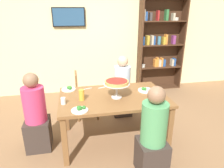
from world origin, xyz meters
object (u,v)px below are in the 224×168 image
object	(u,v)px
salad_plate_far_diner	(80,109)
water_glass_clear_near	(63,101)
dining_table	(113,102)
diner_far_right	(122,90)
salad_plate_near_diner	(69,89)
cutlery_knife_near	(86,89)
diner_head_west	(36,118)
chair_far_left	(83,93)
water_glass_clear_far	(122,83)
television	(69,17)
cutlery_fork_near	(103,87)
bookshelf	(160,44)
diner_near_right	(153,139)
deep_dish_pizza_stand	(117,83)
salad_plate_spare	(145,90)
beer_glass_amber_tall	(82,95)

from	to	relation	value
salad_plate_far_diner	water_glass_clear_near	bearing A→B (deg)	131.39
dining_table	diner_far_right	world-z (taller)	diner_far_right
salad_plate_near_diner	salad_plate_far_diner	world-z (taller)	salad_plate_near_diner
salad_plate_far_diner	cutlery_knife_near	world-z (taller)	salad_plate_far_diner
dining_table	diner_head_west	size ratio (longest dim) A/B	1.34
chair_far_left	water_glass_clear_far	xyz separation A→B (m)	(0.62, -0.44, 0.31)
television	cutlery_fork_near	xyz separation A→B (m)	(0.48, -1.74, -1.02)
salad_plate_far_diner	bookshelf	bearing A→B (deg)	48.96
diner_head_west	diner_near_right	xyz separation A→B (m)	(1.42, -0.78, 0.00)
salad_plate_near_diner	salad_plate_far_diner	xyz separation A→B (m)	(0.14, -0.73, 0.00)
deep_dish_pizza_stand	salad_plate_near_diner	distance (m)	0.81
water_glass_clear_far	diner_head_west	bearing A→B (deg)	-164.95
salad_plate_far_diner	salad_plate_spare	world-z (taller)	salad_plate_far_diner
television	salad_plate_near_diner	world-z (taller)	television
chair_far_left	salad_plate_spare	world-z (taller)	chair_far_left
diner_near_right	chair_far_left	size ratio (longest dim) A/B	1.32
dining_table	beer_glass_amber_tall	distance (m)	0.49
dining_table	deep_dish_pizza_stand	distance (m)	0.31
television	chair_far_left	distance (m)	1.82
cutlery_knife_near	cutlery_fork_near	bearing A→B (deg)	165.65
dining_table	cutlery_knife_near	bearing A→B (deg)	135.77
salad_plate_spare	diner_near_right	bearing A→B (deg)	-103.38
chair_far_left	water_glass_clear_near	size ratio (longest dim) A/B	9.67
cutlery_knife_near	beer_glass_amber_tall	bearing A→B (deg)	59.67
diner_head_west	cutlery_fork_near	bearing A→B (deg)	19.02
bookshelf	water_glass_clear_near	size ratio (longest dim) A/B	24.57
salad_plate_far_diner	dining_table	bearing A→B (deg)	36.24
beer_glass_amber_tall	salad_plate_spare	bearing A→B (deg)	8.65
television	water_glass_clear_far	world-z (taller)	television
diner_far_right	deep_dish_pizza_stand	distance (m)	1.01
bookshelf	salad_plate_far_diner	bearing A→B (deg)	-131.04
diner_far_right	diner_near_right	size ratio (longest dim) A/B	1.00
diner_head_west	cutlery_knife_near	distance (m)	0.84
bookshelf	beer_glass_amber_tall	xyz separation A→B (m)	(-2.03, -2.07, -0.31)
diner_near_right	television	bearing A→B (deg)	17.28
water_glass_clear_far	cutlery_knife_near	distance (m)	0.59
dining_table	cutlery_knife_near	world-z (taller)	cutlery_knife_near
bookshelf	chair_far_left	distance (m)	2.40
chair_far_left	water_glass_clear_far	bearing A→B (deg)	54.61
diner_far_right	bookshelf	bearing A→B (deg)	134.48
water_glass_clear_far	cutlery_knife_near	world-z (taller)	water_glass_clear_far
cutlery_fork_near	cutlery_knife_near	distance (m)	0.28
diner_far_right	beer_glass_amber_tall	distance (m)	1.20
bookshelf	salad_plate_spare	bearing A→B (deg)	-118.77
salad_plate_spare	water_glass_clear_far	bearing A→B (deg)	137.39
diner_head_west	cutlery_knife_near	xyz separation A→B (m)	(0.73, 0.33, 0.25)
salad_plate_spare	water_glass_clear_far	distance (m)	0.41
water_glass_clear_far	cutlery_fork_near	distance (m)	0.32
television	water_glass_clear_far	distance (m)	2.14
deep_dish_pizza_stand	salad_plate_near_diner	size ratio (longest dim) A/B	1.69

